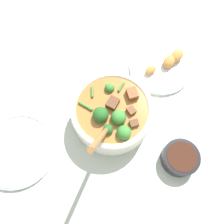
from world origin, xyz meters
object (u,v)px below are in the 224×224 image
at_px(stew_bowl, 112,113).
at_px(condiment_bowl, 180,158).
at_px(food_plate, 162,66).
at_px(empty_plate, 17,149).

height_order(stew_bowl, condiment_bowl, stew_bowl).
relative_size(stew_bowl, condiment_bowl, 2.85).
height_order(condiment_bowl, food_plate, food_plate).
relative_size(stew_bowl, empty_plate, 1.28).
xyz_separation_m(stew_bowl, food_plate, (-0.13, -0.21, -0.04)).
xyz_separation_m(stew_bowl, condiment_bowl, (-0.21, 0.09, -0.03)).
distance_m(stew_bowl, food_plate, 0.25).
height_order(condiment_bowl, empty_plate, condiment_bowl).
bearing_deg(condiment_bowl, empty_plate, 6.02).
bearing_deg(food_plate, empty_plate, 41.74).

